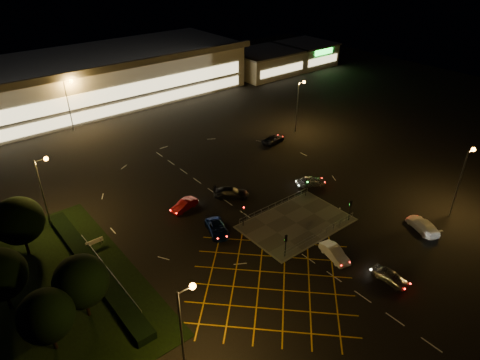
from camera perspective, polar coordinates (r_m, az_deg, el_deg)
ground at (r=58.45m, az=4.72°, el=-5.63°), size 180.00×180.00×0.00m
pedestrian_island at (r=58.46m, az=7.51°, el=-5.73°), size 14.00×9.00×0.12m
grass_verge at (r=52.64m, az=-23.95°, el=-13.33°), size 18.00×30.00×0.08m
hedge at (r=53.09m, az=-18.92°, el=-11.04°), size 2.00×26.00×1.00m
supermarket at (r=105.46m, az=-19.30°, el=12.60°), size 72.00×26.50×10.50m
retail_unit_a at (r=122.34m, az=3.32°, el=15.40°), size 18.80×14.80×6.35m
retail_unit_b at (r=133.27m, az=8.69°, el=16.34°), size 14.80×14.80×6.35m
streetlight_sw at (r=37.01m, az=-7.35°, el=-18.08°), size 1.78×0.56×10.03m
streetlight_se at (r=63.58m, az=27.64°, el=0.80°), size 1.78×0.56×10.03m
streetlight_nw at (r=59.50m, az=-24.69°, el=-0.40°), size 1.78×0.56×10.03m
streetlight_ne at (r=83.66m, az=7.91°, el=10.60°), size 1.78×0.56×10.03m
streetlight_far_left at (r=89.58m, az=-21.78°, el=10.07°), size 1.78×0.56×10.03m
streetlight_far_right at (r=108.91m, az=-1.53°, el=15.42°), size 1.78×0.56×10.03m
signal_sw at (r=51.38m, az=6.12°, el=-8.14°), size 0.28×0.30×3.15m
signal_se at (r=59.07m, az=14.52°, el=-3.41°), size 0.28×0.30×3.15m
signal_nw at (r=56.12m, az=0.43°, el=-4.25°), size 0.28×0.30×3.15m
signal_ne at (r=63.23m, az=8.89°, el=-0.37°), size 0.28×0.30×3.15m
tree_a at (r=43.66m, az=-24.43°, el=-16.17°), size 5.04×5.04×6.86m
tree_c at (r=56.25m, az=-27.41°, el=-4.85°), size 5.76×5.76×7.84m
tree_e at (r=45.42m, az=-20.43°, el=-12.54°), size 5.40×5.40×7.35m
car_near_silver at (r=51.82m, az=19.40°, el=-12.02°), size 1.94×4.26×1.42m
car_queue_white at (r=53.22m, az=12.49°, el=-9.48°), size 2.52×4.71×1.47m
car_left_blue at (r=56.05m, az=-3.06°, el=-6.45°), size 3.75×5.42×1.38m
car_far_dkgrey at (r=63.17m, az=-1.18°, el=-1.71°), size 5.38×4.99×1.52m
car_right_silver at (r=66.96m, az=9.38°, el=-0.16°), size 4.78×3.62×1.52m
car_circ_red at (r=60.94m, az=-7.45°, el=-3.35°), size 4.53×2.41×1.42m
car_east_grey at (r=80.32m, az=4.46°, el=5.43°), size 5.14×2.94×1.35m
car_approach_white at (r=61.34m, az=23.21°, el=-5.55°), size 3.90×5.62×1.51m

